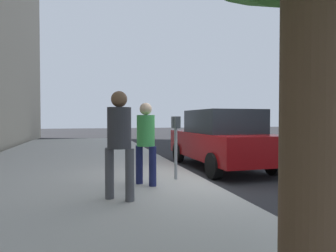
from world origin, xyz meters
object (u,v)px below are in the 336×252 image
pedestrian_at_meter (146,137)px  pedestrian_bystander (119,135)px  parked_sedan_near (221,139)px  parking_meter (176,134)px

pedestrian_at_meter → pedestrian_bystander: size_ratio=0.93×
pedestrian_at_meter → parked_sedan_near: (2.19, -2.74, -0.23)m
parking_meter → pedestrian_bystander: pedestrian_bystander is taller
pedestrian_at_meter → pedestrian_bystander: 1.14m
parking_meter → pedestrian_bystander: size_ratio=0.77×
parking_meter → pedestrian_at_meter: (-0.37, 0.76, -0.04)m
pedestrian_at_meter → parked_sedan_near: pedestrian_at_meter is taller
parking_meter → pedestrian_at_meter: size_ratio=0.84×
pedestrian_bystander → parked_sedan_near: pedestrian_bystander is taller
pedestrian_bystander → parked_sedan_near: bearing=-9.1°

